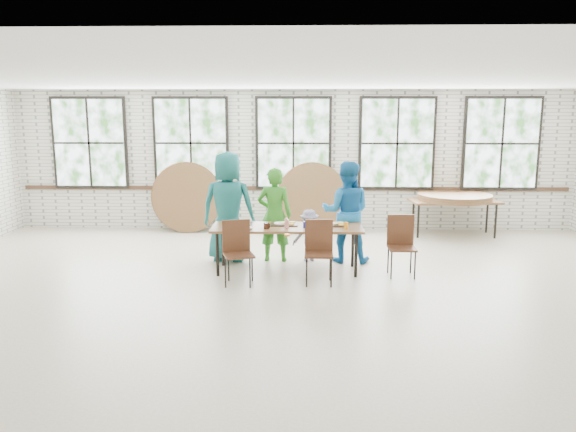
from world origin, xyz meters
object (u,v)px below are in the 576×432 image
dining_table (287,229)px  chair_near_left (237,247)px  chair_near_right (319,246)px  storage_table (454,203)px

dining_table → chair_near_left: size_ratio=2.53×
dining_table → chair_near_right: bearing=-49.4°
dining_table → storage_table: size_ratio=1.29×
chair_near_right → dining_table: bearing=132.4°
chair_near_left → storage_table: chair_near_left is taller
dining_table → storage_table: same height
dining_table → chair_near_right: chair_near_right is taller
storage_table → chair_near_right: bearing=-135.9°
chair_near_right → storage_table: chair_near_right is taller
chair_near_left → dining_table: bearing=23.9°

